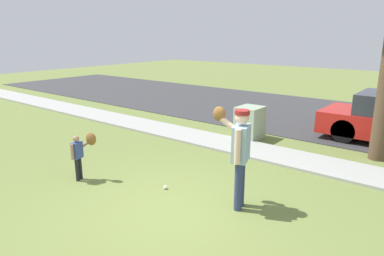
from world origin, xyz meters
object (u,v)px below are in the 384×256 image
object	(u,v)px
baseball	(165,187)
person_adult	(239,148)
person_child	(82,150)
utility_cabinet	(250,123)

from	to	relation	value
baseball	person_adult	bearing A→B (deg)	9.55
person_child	utility_cabinet	size ratio (longest dim) A/B	1.08
person_child	baseball	bearing A→B (deg)	5.85
baseball	utility_cabinet	xyz separation A→B (m)	(-0.43, 3.97, 0.42)
person_adult	person_child	size ratio (longest dim) A/B	1.72
person_adult	utility_cabinet	bearing A→B (deg)	-81.05
person_child	baseball	distance (m)	1.86
person_child	utility_cabinet	bearing A→B (deg)	58.22
baseball	utility_cabinet	world-z (taller)	utility_cabinet
person_child	utility_cabinet	world-z (taller)	person_child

